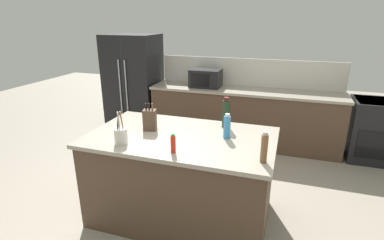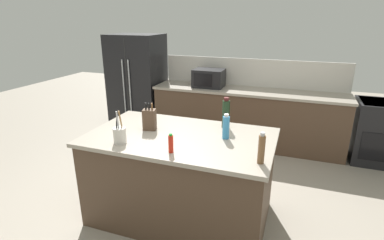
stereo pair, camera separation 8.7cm
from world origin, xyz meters
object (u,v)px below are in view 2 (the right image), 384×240
(hot_sauce_bottle, at_px, (171,144))
(wine_bottle, at_px, (226,114))
(pepper_grinder, at_px, (261,149))
(utensil_crock, at_px, (120,135))
(microwave, at_px, (209,78))
(knife_block, at_px, (149,119))
(refrigerator, at_px, (138,83))
(range_oven, at_px, (381,132))
(dish_soap_bottle, at_px, (226,127))

(hot_sauce_bottle, xyz_separation_m, wine_bottle, (0.30, 0.77, 0.07))
(wine_bottle, bearing_deg, pepper_grinder, -56.66)
(utensil_crock, bearing_deg, microwave, 87.85)
(utensil_crock, xyz_separation_m, pepper_grinder, (1.30, 0.03, 0.04))
(hot_sauce_bottle, bearing_deg, knife_block, 134.72)
(refrigerator, height_order, wine_bottle, refrigerator)
(microwave, relative_size, wine_bottle, 1.51)
(utensil_crock, bearing_deg, hot_sauce_bottle, -3.03)
(refrigerator, height_order, knife_block, refrigerator)
(microwave, bearing_deg, wine_bottle, -67.90)
(utensil_crock, bearing_deg, range_oven, 43.00)
(range_oven, bearing_deg, pepper_grinder, -119.77)
(dish_soap_bottle, xyz_separation_m, pepper_grinder, (0.39, -0.41, 0.01))
(refrigerator, bearing_deg, hot_sauce_bottle, -55.15)
(range_oven, distance_m, dish_soap_bottle, 2.86)
(range_oven, height_order, wine_bottle, wine_bottle)
(pepper_grinder, bearing_deg, wine_bottle, 123.34)
(refrigerator, bearing_deg, range_oven, -0.73)
(wine_bottle, bearing_deg, range_oven, 43.50)
(utensil_crock, relative_size, pepper_grinder, 1.20)
(refrigerator, relative_size, dish_soap_bottle, 7.11)
(hot_sauce_bottle, relative_size, dish_soap_bottle, 0.70)
(microwave, xyz_separation_m, pepper_grinder, (1.21, -2.53, -0.02))
(pepper_grinder, bearing_deg, knife_block, 162.56)
(microwave, bearing_deg, hot_sauce_bottle, -80.38)
(range_oven, height_order, pepper_grinder, pepper_grinder)
(range_oven, relative_size, hot_sauce_bottle, 5.23)
(utensil_crock, bearing_deg, dish_soap_bottle, 26.15)
(hot_sauce_bottle, height_order, dish_soap_bottle, dish_soap_bottle)
(range_oven, height_order, utensil_crock, utensil_crock)
(microwave, height_order, pepper_grinder, microwave)
(microwave, height_order, wine_bottle, wine_bottle)
(knife_block, bearing_deg, microwave, 76.98)
(range_oven, bearing_deg, wine_bottle, -136.50)
(hot_sauce_bottle, distance_m, wine_bottle, 0.83)
(wine_bottle, height_order, pepper_grinder, wine_bottle)
(hot_sauce_bottle, relative_size, pepper_grinder, 0.66)
(microwave, bearing_deg, knife_block, -89.91)
(range_oven, xyz_separation_m, microwave, (-2.65, 0.00, 0.62))
(knife_block, xyz_separation_m, wine_bottle, (0.73, 0.33, 0.04))
(range_oven, relative_size, knife_block, 3.17)
(dish_soap_bottle, distance_m, pepper_grinder, 0.57)
(refrigerator, height_order, utensil_crock, refrigerator)
(knife_block, distance_m, utensil_crock, 0.42)
(hot_sauce_bottle, bearing_deg, range_oven, 49.50)
(range_oven, relative_size, utensil_crock, 2.87)
(knife_block, height_order, utensil_crock, utensil_crock)
(microwave, relative_size, dish_soap_bottle, 2.01)
(microwave, xyz_separation_m, dish_soap_bottle, (0.81, -2.12, -0.03))
(knife_block, bearing_deg, dish_soap_bottle, -10.64)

